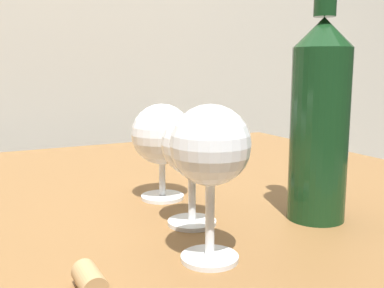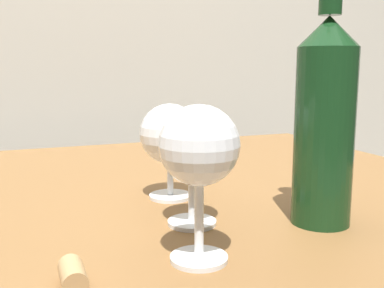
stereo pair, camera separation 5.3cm
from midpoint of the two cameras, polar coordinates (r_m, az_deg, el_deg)
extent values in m
cube|color=brown|center=(0.70, -18.19, -7.52)|extent=(1.29, 0.83, 0.03)
cylinder|color=brown|center=(1.36, 6.19, -15.70)|extent=(0.06, 0.06, 0.73)
cylinder|color=white|center=(0.46, -1.19, -14.09)|extent=(0.06, 0.06, 0.00)
cylinder|color=white|center=(0.44, -1.21, -8.78)|extent=(0.01, 0.01, 0.08)
sphere|color=white|center=(0.43, -1.24, -0.15)|extent=(0.08, 0.08, 0.08)
ellipsoid|color=maroon|center=(0.43, -1.24, -0.76)|extent=(0.07, 0.07, 0.03)
cylinder|color=white|center=(0.55, -2.78, -9.79)|extent=(0.06, 0.06, 0.00)
cylinder|color=white|center=(0.54, -2.81, -6.08)|extent=(0.01, 0.01, 0.07)
sphere|color=white|center=(0.53, -2.86, 0.01)|extent=(0.07, 0.07, 0.07)
ellipsoid|color=pink|center=(0.53, -2.86, 0.13)|extent=(0.06, 0.06, 0.03)
cylinder|color=white|center=(0.66, -6.02, -6.60)|extent=(0.06, 0.06, 0.00)
cylinder|color=white|center=(0.65, -6.08, -3.83)|extent=(0.01, 0.01, 0.06)
sphere|color=white|center=(0.64, -6.17, 1.23)|extent=(0.09, 0.09, 0.09)
ellipsoid|color=#470A16|center=(0.64, -6.17, 1.22)|extent=(0.08, 0.08, 0.04)
cylinder|color=#143819|center=(0.57, 13.03, 1.01)|extent=(0.07, 0.07, 0.21)
cone|color=#143819|center=(0.56, 13.52, 13.44)|extent=(0.07, 0.07, 0.03)
cylinder|color=tan|center=(0.41, -16.47, -16.10)|extent=(0.02, 0.04, 0.02)
camera|label=1|loc=(0.03, -92.86, -0.49)|focal=42.67mm
camera|label=2|loc=(0.03, 87.14, 0.49)|focal=42.67mm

